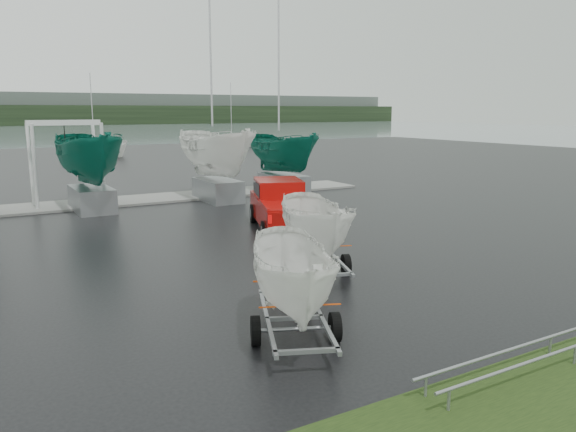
% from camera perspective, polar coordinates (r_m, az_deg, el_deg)
% --- Properties ---
extents(ground_plane, '(120.00, 120.00, 0.00)m').
position_cam_1_polar(ground_plane, '(16.95, -10.63, -5.17)').
color(ground_plane, black).
rests_on(ground_plane, ground).
extents(dock, '(30.00, 3.00, 0.12)m').
position_cam_1_polar(dock, '(29.26, -19.29, 1.20)').
color(dock, gray).
rests_on(dock, ground).
extents(pickup_truck, '(3.74, 5.94, 1.87)m').
position_cam_1_polar(pickup_truck, '(21.84, -0.70, 1.20)').
color(pickup_truck, '#980B08').
rests_on(pickup_truck, ground).
extents(trailer_hitched, '(2.36, 3.79, 5.02)m').
position_cam_1_polar(trailer_hitched, '(15.46, 3.01, 3.78)').
color(trailer_hitched, gray).
rests_on(trailer_hitched, ground).
extents(trailer_parked, '(2.50, 3.77, 4.70)m').
position_cam_1_polar(trailer_parked, '(10.94, 0.67, 0.02)').
color(trailer_parked, gray).
rests_on(trailer_parked, ground).
extents(boat_hoist, '(3.30, 2.18, 4.12)m').
position_cam_1_polar(boat_hoist, '(28.80, -21.65, 6.16)').
color(boat_hoist, silver).
rests_on(boat_hoist, ground).
extents(keelboat_1, '(2.54, 3.20, 7.85)m').
position_cam_1_polar(keelboat_1, '(27.08, -19.76, 8.94)').
color(keelboat_1, gray).
rests_on(keelboat_1, ground).
extents(keelboat_2, '(2.59, 3.20, 10.77)m').
position_cam_1_polar(keelboat_2, '(28.69, -7.32, 9.72)').
color(keelboat_2, gray).
rests_on(keelboat_2, ground).
extents(keelboat_3, '(2.30, 3.20, 10.46)m').
position_cam_1_polar(keelboat_3, '(30.78, -0.48, 8.95)').
color(keelboat_3, gray).
rests_on(keelboat_3, ground).
extents(mast_rack_2, '(7.00, 0.56, 0.06)m').
position_cam_1_polar(mast_rack_2, '(11.87, 26.16, -11.36)').
color(mast_rack_2, gray).
rests_on(mast_rack_2, ground).
extents(moored_boat_2, '(2.82, 2.76, 11.27)m').
position_cam_1_polar(moored_boat_2, '(57.30, -19.00, 5.56)').
color(moored_boat_2, white).
rests_on(moored_boat_2, ground).
extents(moored_boat_3, '(3.97, 4.00, 11.82)m').
position_cam_1_polar(moored_boat_3, '(73.52, -5.73, 7.10)').
color(moored_boat_3, white).
rests_on(moored_boat_3, ground).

